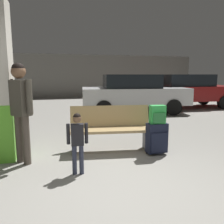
% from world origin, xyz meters
% --- Properties ---
extents(ground_plane, '(18.00, 18.00, 0.10)m').
position_xyz_m(ground_plane, '(0.00, 4.00, -0.05)').
color(ground_plane, gray).
extents(garage_back_wall, '(18.00, 0.12, 2.80)m').
position_xyz_m(garage_back_wall, '(0.00, 12.86, 1.40)').
color(garage_back_wall, slate).
rests_on(garage_back_wall, ground_plane).
extents(bench, '(1.65, 0.73, 0.89)m').
position_xyz_m(bench, '(0.26, 1.71, 0.44)').
color(bench, tan).
rests_on(bench, ground_plane).
extents(suitcase, '(0.39, 0.25, 0.60)m').
position_xyz_m(suitcase, '(1.04, 1.26, 0.32)').
color(suitcase, '#191E33').
rests_on(suitcase, ground_plane).
extents(backpack_bright, '(0.29, 0.21, 0.34)m').
position_xyz_m(backpack_bright, '(1.04, 1.26, 0.77)').
color(backpack_bright, green).
rests_on(backpack_bright, suitcase).
extents(child, '(0.32, 0.20, 0.95)m').
position_xyz_m(child, '(-0.50, 0.75, 0.58)').
color(child, '#33384C').
rests_on(child, ground_plane).
extents(adult, '(0.42, 0.46, 1.70)m').
position_xyz_m(adult, '(-1.36, 1.44, 1.05)').
color(adult, brown).
rests_on(adult, ground_plane).
extents(parked_car_near, '(4.28, 2.19, 1.51)m').
position_xyz_m(parked_car_near, '(2.27, 6.02, 0.81)').
color(parked_car_near, silver).
rests_on(parked_car_near, ground_plane).
extents(parked_car_side, '(4.20, 2.01, 1.51)m').
position_xyz_m(parked_car_side, '(5.18, 6.79, 0.81)').
color(parked_car_side, maroon).
rests_on(parked_car_side, ground_plane).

